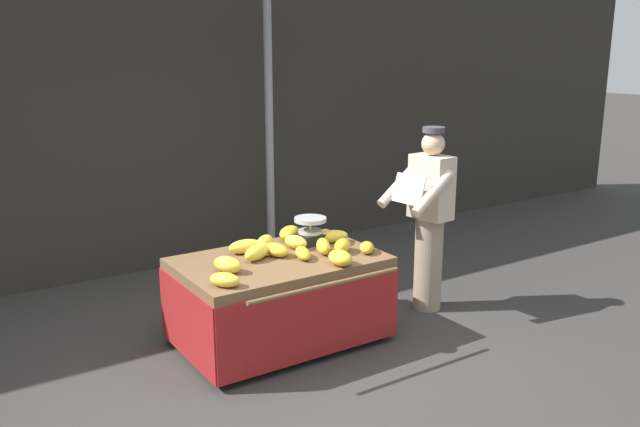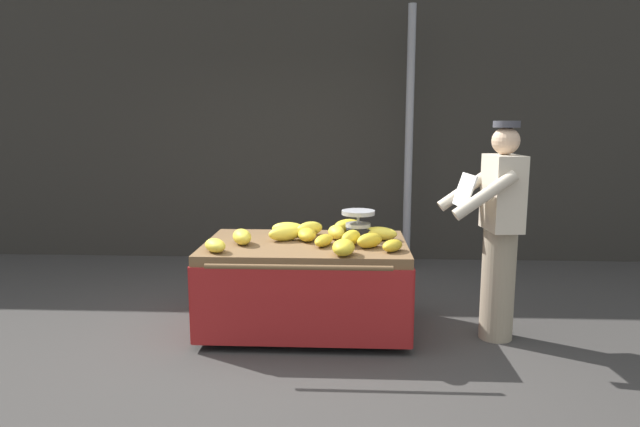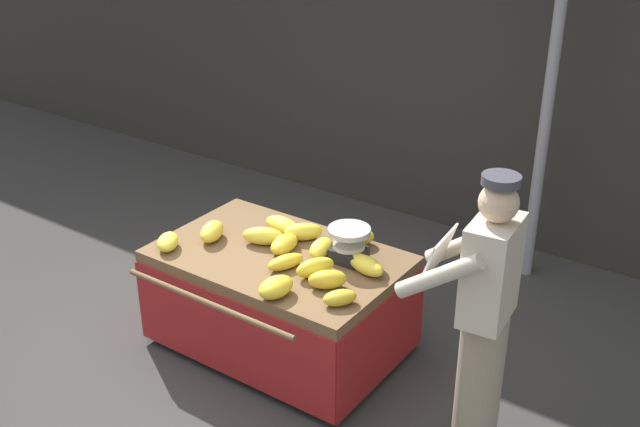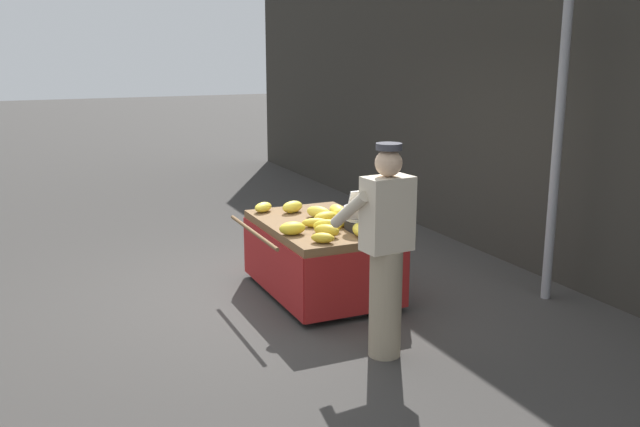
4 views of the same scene
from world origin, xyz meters
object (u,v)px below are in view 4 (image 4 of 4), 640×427
banana_bunch_2 (337,211)px  banana_bunch_10 (345,221)px  banana_bunch_1 (360,230)px  banana_bunch_8 (263,207)px  banana_bunch_4 (323,238)px  banana_cart (320,242)px  banana_bunch_9 (292,207)px  banana_bunch_13 (327,226)px  banana_bunch_6 (315,223)px  banana_bunch_3 (345,214)px  banana_bunch_7 (327,231)px  street_pole (557,149)px  vendor_person (385,250)px  banana_bunch_12 (326,217)px  banana_bunch_11 (373,220)px  banana_bunch_5 (319,212)px  banana_bunch_0 (292,228)px  weighing_scale (358,218)px

banana_bunch_2 → banana_bunch_10: size_ratio=1.24×
banana_bunch_1 → banana_bunch_8: size_ratio=1.25×
banana_bunch_4 → banana_cart: bearing=157.3°
banana_bunch_1 → banana_bunch_4: size_ratio=1.39×
banana_bunch_9 → banana_bunch_13: same height
banana_bunch_1 → banana_bunch_6: size_ratio=1.11×
banana_bunch_3 → banana_bunch_7: banana_bunch_3 is taller
street_pole → vendor_person: size_ratio=1.73×
banana_cart → banana_bunch_12: size_ratio=6.39×
banana_bunch_1 → banana_bunch_11: 0.38m
banana_bunch_7 → banana_bunch_11: 0.59m
banana_bunch_13 → street_pole: bearing=72.3°
banana_bunch_5 → banana_bunch_0: bearing=-44.7°
banana_bunch_7 → banana_bunch_8: 1.19m
street_pole → weighing_scale: size_ratio=10.62×
banana_bunch_2 → street_pole: bearing=55.1°
banana_bunch_1 → banana_bunch_8: (-1.26, -0.49, -0.00)m
banana_bunch_1 → banana_bunch_13: size_ratio=1.10×
banana_bunch_13 → vendor_person: size_ratio=0.15×
vendor_person → banana_bunch_7: bearing=-177.5°
banana_bunch_4 → vendor_person: bearing=10.9°
banana_bunch_13 → banana_cart: bearing=165.4°
banana_bunch_4 → banana_bunch_5: banana_bunch_5 is taller
banana_bunch_10 → vendor_person: size_ratio=0.14×
vendor_person → weighing_scale: bearing=163.4°
banana_bunch_4 → banana_bunch_3: bearing=140.6°
banana_bunch_2 → banana_bunch_8: (-0.49, -0.63, -0.01)m
banana_cart → banana_bunch_9: bearing=-169.4°
street_pole → banana_bunch_3: (-1.02, -1.72, -0.69)m
banana_bunch_6 → vendor_person: size_ratio=0.15×
banana_bunch_3 → banana_bunch_7: size_ratio=1.11×
banana_bunch_2 → banana_bunch_1: bearing=-10.2°
banana_bunch_9 → banana_bunch_12: bearing=16.5°
banana_bunch_6 → vendor_person: bearing=-0.1°
banana_bunch_7 → banana_bunch_4: bearing=-34.6°
banana_cart → banana_bunch_13: bearing=-14.6°
street_pole → banana_bunch_11: street_pole is taller
banana_bunch_9 → street_pole: bearing=53.5°
banana_bunch_2 → banana_bunch_10: banana_bunch_2 is taller
banana_bunch_8 → banana_bunch_9: bearing=60.3°
weighing_scale → banana_bunch_8: weighing_scale is taller
banana_bunch_10 → banana_bunch_5: bearing=-168.2°
banana_bunch_5 → banana_bunch_13: banana_bunch_13 is taller
banana_bunch_2 → weighing_scale: bearing=-6.3°
banana_bunch_10 → banana_bunch_0: bearing=-83.6°
banana_bunch_2 → banana_bunch_8: bearing=-127.9°
banana_bunch_6 → banana_bunch_11: bearing=70.2°
banana_bunch_6 → banana_bunch_2: bearing=129.8°
banana_bunch_8 → vendor_person: vendor_person is taller
banana_bunch_4 → banana_bunch_10: banana_bunch_10 is taller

